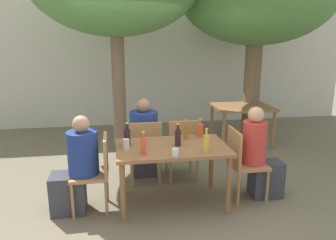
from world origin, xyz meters
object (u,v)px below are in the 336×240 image
object	(u,v)px
patio_chair_1	(242,160)
dining_table_front	(172,153)
dining_table_back	(242,111)
soda_bottle_2	(200,130)
drinking_glass_0	(175,152)
person_seated_2	(144,141)
wine_bottle_0	(127,137)
oil_cruet_5	(206,143)
amber_bottle_1	(186,132)
patio_chair_3	(183,146)
drinking_glass_1	(126,144)
person_seated_1	(260,158)
person_seated_0	(76,170)
soda_bottle_3	(143,146)
patio_chair_0	(97,168)
wine_bottle_4	(178,137)
patio_chair_2	(145,148)

from	to	relation	value
patio_chair_1	dining_table_front	bearing A→B (deg)	90.00
dining_table_back	soda_bottle_2	size ratio (longest dim) A/B	4.34
drinking_glass_0	person_seated_2	bearing A→B (deg)	101.50
dining_table_back	drinking_glass_0	bearing A→B (deg)	-125.64
dining_table_back	wine_bottle_0	distance (m)	3.03
dining_table_back	oil_cruet_5	world-z (taller)	oil_cruet_5
amber_bottle_1	patio_chair_3	bearing A→B (deg)	83.87
patio_chair_1	dining_table_back	bearing A→B (deg)	-21.37
patio_chair_1	drinking_glass_1	distance (m)	1.48
dining_table_front	person_seated_1	bearing A→B (deg)	-0.00
patio_chair_3	amber_bottle_1	xyz separation A→B (m)	(-0.04, -0.41, 0.33)
dining_table_back	soda_bottle_2	xyz separation A→B (m)	(-1.30, -1.80, 0.20)
patio_chair_1	person_seated_0	world-z (taller)	person_seated_0
soda_bottle_2	soda_bottle_3	size ratio (longest dim) A/B	0.93
patio_chair_0	oil_cruet_5	xyz separation A→B (m)	(1.26, -0.27, 0.34)
person_seated_1	person_seated_2	distance (m)	1.67
wine_bottle_0	wine_bottle_4	bearing A→B (deg)	-9.82
person_seated_1	wine_bottle_4	world-z (taller)	person_seated_1
patio_chair_0	person_seated_2	xyz separation A→B (m)	(0.64, 0.88, 0.02)
person_seated_0	soda_bottle_2	distance (m)	1.64
person_seated_0	drinking_glass_0	bearing A→B (deg)	73.30
wine_bottle_4	dining_table_back	bearing A→B (deg)	51.81
dining_table_front	person_seated_2	bearing A→B (deg)	107.03
drinking_glass_0	dining_table_front	bearing A→B (deg)	86.28
wine_bottle_4	soda_bottle_3	bearing A→B (deg)	-152.58
person_seated_2	soda_bottle_2	distance (m)	0.96
soda_bottle_3	soda_bottle_2	bearing A→B (deg)	33.75
person_seated_0	amber_bottle_1	distance (m)	1.43
dining_table_front	person_seated_1	size ratio (longest dim) A/B	1.11
patio_chair_0	wine_bottle_0	size ratio (longest dim) A/B	3.21
drinking_glass_0	soda_bottle_2	bearing A→B (deg)	54.69
patio_chair_0	drinking_glass_1	xyz separation A→B (m)	(0.36, -0.01, 0.29)
person_seated_0	oil_cruet_5	xyz separation A→B (m)	(1.49, -0.27, 0.34)
dining_table_front	soda_bottle_2	bearing A→B (deg)	35.21
patio_chair_1	person_seated_2	world-z (taller)	person_seated_2
wine_bottle_4	drinking_glass_1	world-z (taller)	wine_bottle_4
patio_chair_1	person_seated_1	xyz separation A→B (m)	(0.24, -0.00, 0.00)
person_seated_1	soda_bottle_3	xyz separation A→B (m)	(-1.51, -0.23, 0.33)
patio_chair_3	wine_bottle_4	size ratio (longest dim) A/B	3.32
patio_chair_1	patio_chair_2	xyz separation A→B (m)	(-1.18, 0.65, 0.00)
amber_bottle_1	soda_bottle_3	world-z (taller)	soda_bottle_3
person_seated_0	person_seated_2	world-z (taller)	person_seated_2
person_seated_2	wine_bottle_0	xyz separation A→B (m)	(-0.26, -0.78, 0.32)
person_seated_0	patio_chair_1	bearing A→B (deg)	90.00
wine_bottle_0	soda_bottle_2	size ratio (longest dim) A/B	1.16
drinking_glass_0	amber_bottle_1	bearing A→B (deg)	66.67
person_seated_0	soda_bottle_3	world-z (taller)	person_seated_0
soda_bottle_3	wine_bottle_4	distance (m)	0.49
patio_chair_0	drinking_glass_0	size ratio (longest dim) A/B	10.71
dining_table_front	patio_chair_0	distance (m)	0.92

